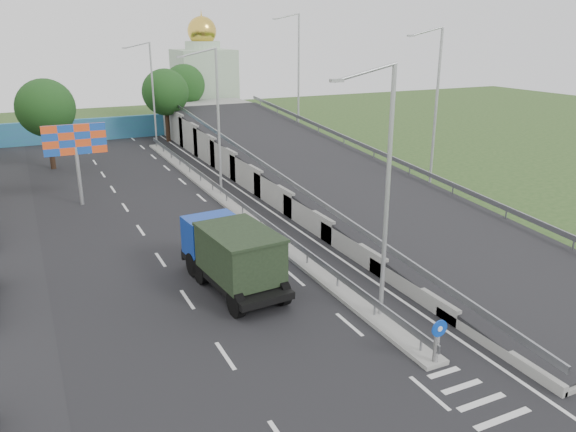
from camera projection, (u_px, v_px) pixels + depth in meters
ground at (479, 401)px, 18.05m from camera, size 160.00×160.00×0.00m
road_surface at (202, 227)px, 33.93m from camera, size 26.00×90.00×0.04m
median at (227, 202)px, 38.55m from camera, size 1.00×44.00×0.20m
overpass_ramp at (323, 168)px, 41.11m from camera, size 10.00×50.00×3.50m
median_guardrail at (226, 193)px, 38.35m from camera, size 0.09×44.00×0.71m
sign_bollard at (437, 341)px, 19.58m from camera, size 0.64×0.23×1.67m
lamp_post_near at (384, 183)px, 21.39m from camera, size 2.74×0.18×10.08m
lamp_post_mid at (216, 115)px, 38.51m from camera, size 2.74×0.18×10.08m
lamp_post_far at (151, 89)px, 55.62m from camera, size 2.74×0.18×10.08m
blue_wall at (104, 129)px, 60.53m from camera, size 30.00×0.50×2.40m
church at (204, 79)px, 71.82m from camera, size 7.00×7.00×13.80m
billboard at (75, 144)px, 37.00m from camera, size 4.00×0.24×5.50m
tree_left_mid at (46, 108)px, 46.54m from camera, size 4.80×4.80×7.60m
tree_median_far at (165, 92)px, 58.31m from camera, size 4.80×4.80×7.60m
tree_ramp_far at (184, 85)px, 65.94m from camera, size 4.80×4.80×7.60m
dump_truck at (232, 253)px, 25.56m from camera, size 3.13×7.08×3.04m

